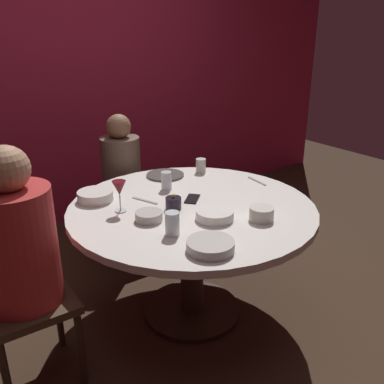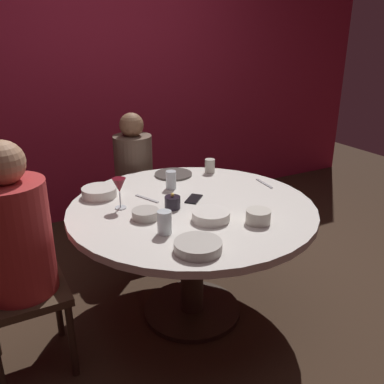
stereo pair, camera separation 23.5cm
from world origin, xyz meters
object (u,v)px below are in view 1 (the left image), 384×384
at_px(bowl_salad_center, 262,214).
at_px(seated_diner_back, 121,170).
at_px(dining_table, 192,227).
at_px(bowl_small_white, 215,215).
at_px(candle_holder, 173,203).
at_px(wine_glass, 119,189).
at_px(cup_by_left_diner, 201,166).
at_px(dinner_plate, 165,175).
at_px(bowl_rice_portion, 149,216).
at_px(bowl_sauce_side, 95,196).
at_px(cup_by_right_diner, 166,181).
at_px(bowl_serving_large, 210,246).
at_px(cup_near_candle, 172,223).
at_px(seated_diner_left, 19,248).
at_px(cell_phone, 192,199).

bearing_deg(bowl_salad_center, seated_diner_back, 98.31).
height_order(dining_table, bowl_small_white, bowl_small_white).
height_order(dining_table, candle_holder, candle_holder).
distance_m(wine_glass, cup_by_left_diner, 0.81).
xyz_separation_m(dinner_plate, bowl_rice_portion, (-0.44, -0.56, 0.02)).
bearing_deg(cup_by_left_diner, bowl_sauce_side, -174.94).
distance_m(bowl_small_white, cup_by_right_diner, 0.52).
distance_m(dining_table, candle_holder, 0.21).
bearing_deg(bowl_small_white, cup_by_left_diner, 59.78).
distance_m(bowl_small_white, bowl_sauce_side, 0.73).
bearing_deg(bowl_small_white, dining_table, 88.15).
height_order(wine_glass, dinner_plate, wine_glass).
relative_size(bowl_sauce_side, cup_by_left_diner, 2.12).
bearing_deg(bowl_serving_large, bowl_salad_center, 14.70).
relative_size(wine_glass, cup_near_candle, 1.50).
bearing_deg(cup_by_left_diner, bowl_rice_portion, -144.47).
bearing_deg(bowl_salad_center, candle_holder, 128.64).
relative_size(wine_glass, cup_by_right_diner, 1.54).
bearing_deg(seated_diner_back, wine_glass, -25.64).
height_order(wine_glass, bowl_rice_portion, wine_glass).
height_order(bowl_rice_portion, cup_by_right_diner, cup_by_right_diner).
height_order(seated_diner_left, cup_near_candle, seated_diner_left).
distance_m(dining_table, bowl_serving_large, 0.55).
xyz_separation_m(seated_diner_left, dinner_plate, (1.08, 0.52, -0.01)).
xyz_separation_m(seated_diner_back, bowl_small_white, (-0.01, -1.15, 0.07)).
height_order(seated_diner_left, bowl_rice_portion, seated_diner_left).
distance_m(bowl_rice_portion, cup_by_right_diner, 0.46).
bearing_deg(wine_glass, dining_table, -22.21).
bearing_deg(seated_diner_left, candle_holder, 0.96).
height_order(dining_table, dinner_plate, dinner_plate).
distance_m(seated_diner_left, cell_phone, 0.99).
bearing_deg(seated_diner_left, bowl_serving_large, -33.66).
xyz_separation_m(wine_glass, bowl_rice_portion, (0.07, -0.19, -0.10)).
relative_size(seated_diner_back, wine_glass, 6.26).
xyz_separation_m(bowl_serving_large, cup_by_right_diner, (0.24, 0.77, 0.03)).
height_order(candle_holder, cup_by_left_diner, cup_by_left_diner).
bearing_deg(seated_diner_left, dining_table, 0.00).
xyz_separation_m(cell_phone, cup_near_candle, (-0.33, -0.31, 0.05)).
distance_m(seated_diner_back, cell_phone, 0.86).
bearing_deg(cup_by_right_diner, bowl_sauce_side, 169.57).
bearing_deg(dining_table, seated_diner_back, 90.00).
relative_size(wine_glass, bowl_sauce_side, 0.85).
bearing_deg(dinner_plate, bowl_small_white, -100.95).
bearing_deg(cup_near_candle, bowl_serving_large, -75.83).
bearing_deg(bowl_salad_center, bowl_sauce_side, 129.46).
distance_m(bowl_serving_large, bowl_small_white, 0.34).
bearing_deg(bowl_rice_portion, bowl_sauce_side, 106.51).
xyz_separation_m(seated_diner_left, cup_by_left_diner, (1.32, 0.45, 0.03)).
distance_m(dinner_plate, bowl_sauce_side, 0.58).
bearing_deg(cup_near_candle, bowl_rice_portion, 94.38).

